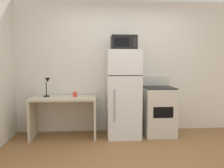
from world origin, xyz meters
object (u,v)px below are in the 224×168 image
microwave (124,43)px  oven_range (158,110)px  refrigerator (123,93)px  coffee_mug (75,94)px  desk (64,109)px  desk_lamp (47,84)px

microwave → oven_range: (0.69, 0.04, -1.28)m
refrigerator → microwave: 0.94m
refrigerator → oven_range: refrigerator is taller
refrigerator → coffee_mug: bearing=178.1°
desk → desk_lamp: desk_lamp is taller
refrigerator → oven_range: 0.77m
desk → oven_range: (1.79, 0.00, -0.06)m
coffee_mug → refrigerator: bearing=-1.9°
desk_lamp → microwave: microwave is taller
desk → coffee_mug: 0.34m
desk_lamp → oven_range: (2.10, -0.05, -0.52)m
desk_lamp → desk: bearing=-10.8°
desk → desk_lamp: 0.56m
desk_lamp → coffee_mug: (0.51, -0.05, -0.19)m
desk_lamp → oven_range: 2.16m
refrigerator → oven_range: size_ratio=1.47×
coffee_mug → refrigerator: size_ratio=0.06×
refrigerator → oven_range: (0.69, 0.02, -0.34)m
desk → coffee_mug: coffee_mug is taller
coffee_mug → microwave: bearing=-3.2°
desk_lamp → oven_range: desk_lamp is taller
refrigerator → microwave: bearing=-89.7°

